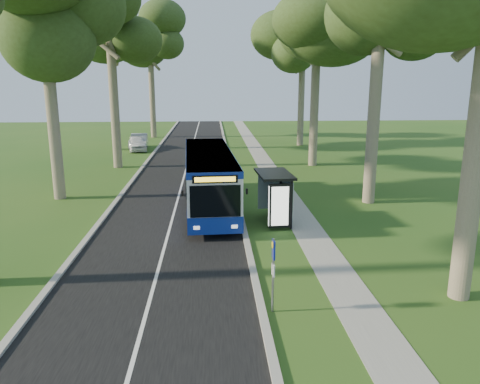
% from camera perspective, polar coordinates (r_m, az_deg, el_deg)
% --- Properties ---
extents(ground, '(120.00, 120.00, 0.00)m').
position_cam_1_polar(ground, '(20.77, 0.73, -5.80)').
color(ground, '#275219').
rests_on(ground, ground).
extents(road, '(7.00, 100.00, 0.02)m').
position_cam_1_polar(road, '(30.40, -7.25, 0.39)').
color(road, black).
rests_on(road, ground).
extents(kerb_east, '(0.25, 100.00, 0.12)m').
position_cam_1_polar(kerb_east, '(30.35, -0.64, 0.57)').
color(kerb_east, '#9E9B93').
rests_on(kerb_east, ground).
extents(kerb_west, '(0.25, 100.00, 0.12)m').
position_cam_1_polar(kerb_west, '(30.82, -13.75, 0.38)').
color(kerb_west, '#9E9B93').
rests_on(kerb_west, ground).
extents(centre_line, '(0.12, 100.00, 0.00)m').
position_cam_1_polar(centre_line, '(30.39, -7.25, 0.41)').
color(centre_line, white).
rests_on(centre_line, road).
extents(footpath, '(1.50, 100.00, 0.02)m').
position_cam_1_polar(footpath, '(30.65, 4.97, 0.55)').
color(footpath, gray).
rests_on(footpath, ground).
extents(bus, '(3.03, 11.74, 3.08)m').
position_cam_1_polar(bus, '(25.62, -3.80, 1.63)').
color(bus, white).
rests_on(bus, ground).
extents(bus_stop_sign, '(0.09, 0.33, 2.34)m').
position_cam_1_polar(bus_stop_sign, '(14.12, 4.08, -9.05)').
color(bus_stop_sign, gray).
rests_on(bus_stop_sign, ground).
extents(bus_shelter, '(1.76, 3.00, 2.49)m').
position_cam_1_polar(bus_shelter, '(22.48, 4.66, 0.31)').
color(bus_shelter, black).
rests_on(bus_shelter, ground).
extents(litter_bin, '(0.61, 0.61, 1.07)m').
position_cam_1_polar(litter_bin, '(24.74, 4.18, -1.33)').
color(litter_bin, black).
rests_on(litter_bin, ground).
extents(car_white, '(2.53, 4.36, 1.40)m').
position_cam_1_polar(car_white, '(47.57, -12.44, 5.78)').
color(car_white, white).
rests_on(car_white, ground).
extents(car_silver, '(1.98, 4.70, 1.51)m').
position_cam_1_polar(car_silver, '(48.72, -12.19, 6.04)').
color(car_silver, '#A8ACB0').
rests_on(car_silver, ground).
extents(tree_west_b, '(5.20, 5.20, 14.94)m').
position_cam_1_polar(tree_west_b, '(29.29, -23.00, 20.77)').
color(tree_west_b, '#7A6B56').
rests_on(tree_west_b, ground).
extents(tree_west_c, '(5.20, 5.20, 15.87)m').
position_cam_1_polar(tree_west_c, '(38.59, -15.72, 20.33)').
color(tree_west_c, '#7A6B56').
rests_on(tree_west_c, ground).
extents(tree_west_d, '(5.20, 5.20, 15.50)m').
position_cam_1_polar(tree_west_d, '(48.70, -15.58, 18.52)').
color(tree_west_d, '#7A6B56').
rests_on(tree_west_d, ground).
extents(tree_west_e, '(5.20, 5.20, 15.19)m').
position_cam_1_polar(tree_west_e, '(58.13, -10.94, 17.65)').
color(tree_west_e, '#7A6B56').
rests_on(tree_west_e, ground).
extents(tree_east_c, '(5.20, 5.20, 15.34)m').
position_cam_1_polar(tree_east_c, '(38.69, 9.45, 20.04)').
color(tree_east_c, '#7A6B56').
rests_on(tree_east_c, ground).
extents(tree_east_d, '(5.20, 5.20, 14.38)m').
position_cam_1_polar(tree_east_d, '(50.57, 7.68, 17.74)').
color(tree_east_d, '#7A6B56').
rests_on(tree_east_d, ground).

